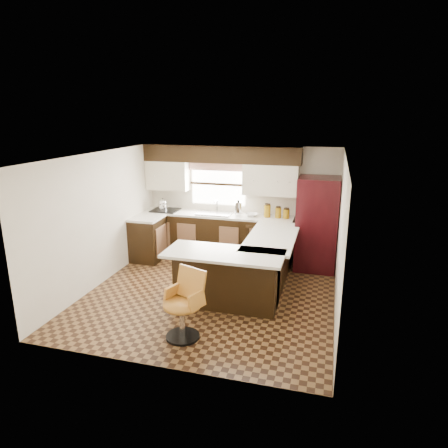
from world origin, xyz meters
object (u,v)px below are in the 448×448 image
(peninsula_long, at_px, (268,262))
(refrigerator, at_px, (317,224))
(bar_chair, at_px, (182,306))
(peninsula_return, at_px, (227,279))

(peninsula_long, distance_m, refrigerator, 1.42)
(peninsula_long, xyz_separation_m, refrigerator, (0.78, 1.08, 0.48))
(refrigerator, xyz_separation_m, bar_chair, (-1.64, -3.19, -0.44))
(peninsula_return, distance_m, refrigerator, 2.48)
(peninsula_long, bearing_deg, peninsula_return, -118.30)
(peninsula_return, relative_size, refrigerator, 0.89)
(peninsula_long, bearing_deg, refrigerator, 54.11)
(bar_chair, bearing_deg, peninsula_return, 94.80)
(peninsula_long, distance_m, peninsula_return, 1.11)
(peninsula_return, height_order, bar_chair, bar_chair)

